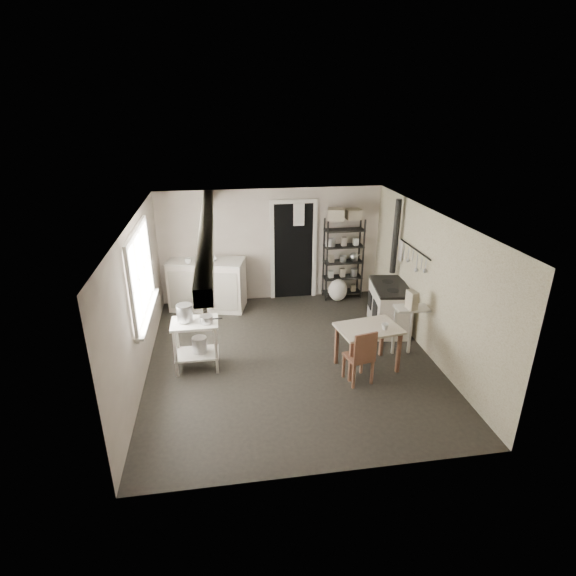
{
  "coord_description": "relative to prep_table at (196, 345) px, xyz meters",
  "views": [
    {
      "loc": [
        -1.01,
        -6.23,
        3.8
      ],
      "look_at": [
        0.0,
        0.3,
        1.1
      ],
      "focal_mm": 28.0,
      "sensor_mm": 36.0,
      "label": 1
    }
  ],
  "objects": [
    {
      "name": "ceiling",
      "position": [
        1.48,
        0.07,
        1.9
      ],
      "size": [
        5.0,
        5.0,
        0.0
      ],
      "primitive_type": "plane",
      "rotation": [
        3.14,
        0.0,
        0.0
      ],
      "color": "silver",
      "rests_on": "wall_back"
    },
    {
      "name": "counter_cup",
      "position": [
        -0.18,
        2.09,
        0.57
      ],
      "size": [
        0.14,
        0.14,
        0.1
      ],
      "primitive_type": "imported",
      "rotation": [
        0.0,
        0.0,
        -0.07
      ],
      "color": "silver",
      "rests_on": "base_cabinets"
    },
    {
      "name": "chair",
      "position": [
        2.35,
        -0.72,
        0.08
      ],
      "size": [
        0.43,
        0.44,
        0.87
      ],
      "primitive_type": null,
      "rotation": [
        0.0,
        0.0,
        0.22
      ],
      "color": "brown",
      "rests_on": "ground"
    },
    {
      "name": "doorway",
      "position": [
        1.93,
        2.54,
        0.6
      ],
      "size": [
        0.96,
        0.1,
        2.08
      ],
      "primitive_type": null,
      "color": "silver",
      "rests_on": "ground"
    },
    {
      "name": "utensil_rail",
      "position": [
        3.67,
        0.67,
        1.15
      ],
      "size": [
        0.06,
        1.2,
        0.44
      ],
      "primitive_type": null,
      "color": "#B9B9BC",
      "rests_on": "wall_right"
    },
    {
      "name": "wall_left",
      "position": [
        -0.77,
        0.07,
        0.75
      ],
      "size": [
        0.02,
        5.0,
        2.3
      ],
      "primitive_type": "cube",
      "color": "#BDB0A1",
      "rests_on": "ground"
    },
    {
      "name": "stockpot",
      "position": [
        -0.13,
        0.03,
        0.54
      ],
      "size": [
        0.24,
        0.24,
        0.26
      ],
      "primitive_type": "cylinder",
      "rotation": [
        0.0,
        0.0,
        -0.01
      ],
      "color": "#B9B9BC",
      "rests_on": "prep_table"
    },
    {
      "name": "saucepan",
      "position": [
        0.18,
        -0.06,
        0.45
      ],
      "size": [
        0.21,
        0.21,
        0.11
      ],
      "primitive_type": "cylinder",
      "rotation": [
        0.0,
        0.0,
        0.06
      ],
      "color": "#B9B9BC",
      "rests_on": "prep_table"
    },
    {
      "name": "floor",
      "position": [
        1.48,
        0.07,
        -0.4
      ],
      "size": [
        5.0,
        5.0,
        0.0
      ],
      "primitive_type": "plane",
      "color": "black",
      "rests_on": "ground"
    },
    {
      "name": "wallpaper_panel",
      "position": [
        3.72,
        0.07,
        0.75
      ],
      "size": [
        0.01,
        5.0,
        2.3
      ],
      "primitive_type": null,
      "color": "beige",
      "rests_on": "wall_right"
    },
    {
      "name": "storage_box_a",
      "position": [
        2.74,
        2.32,
        1.61
      ],
      "size": [
        0.39,
        0.36,
        0.22
      ],
      "primitive_type": "cube",
      "rotation": [
        0.0,
        0.0,
        -0.27
      ],
      "color": "#BEB398",
      "rests_on": "shelf_rack"
    },
    {
      "name": "wall_right",
      "position": [
        3.73,
        0.07,
        0.75
      ],
      "size": [
        0.02,
        5.0,
        2.3
      ],
      "primitive_type": "cube",
      "color": "#BDB0A1",
      "rests_on": "ground"
    },
    {
      "name": "window",
      "position": [
        -0.74,
        0.27,
        1.1
      ],
      "size": [
        0.12,
        1.76,
        1.28
      ],
      "primitive_type": null,
      "color": "silver",
      "rests_on": "wall_left"
    },
    {
      "name": "flour_sack",
      "position": [
        2.81,
        2.19,
        -0.16
      ],
      "size": [
        0.4,
        0.34,
        0.47
      ],
      "primitive_type": "ellipsoid",
      "rotation": [
        0.0,
        0.0,
        0.02
      ],
      "color": "silver",
      "rests_on": "ground"
    },
    {
      "name": "oats_box",
      "position": [
        3.36,
        -0.11,
        0.61
      ],
      "size": [
        0.15,
        0.21,
        0.29
      ],
      "primitive_type": "cube",
      "rotation": [
        0.0,
        0.0,
        0.16
      ],
      "color": "#BEB398",
      "rests_on": "side_ledge"
    },
    {
      "name": "shelf_jar",
      "position": [
        2.61,
        2.37,
        0.97
      ],
      "size": [
        0.11,
        0.11,
        0.19
      ],
      "primitive_type": "imported",
      "rotation": [
        0.0,
        0.0,
        -0.38
      ],
      "color": "silver",
      "rests_on": "shelf_rack"
    },
    {
      "name": "prep_table",
      "position": [
        0.0,
        0.0,
        0.0
      ],
      "size": [
        0.7,
        0.5,
        0.79
      ],
      "primitive_type": null,
      "rotation": [
        0.0,
        0.0,
        -0.0
      ],
      "color": "silver",
      "rests_on": "ground"
    },
    {
      "name": "mixing_bowl",
      "position": [
        0.26,
        2.17,
        0.56
      ],
      "size": [
        0.32,
        0.32,
        0.07
      ],
      "primitive_type": "imported",
      "rotation": [
        0.0,
        0.0,
        0.06
      ],
      "color": "silver",
      "rests_on": "base_cabinets"
    },
    {
      "name": "wall_back",
      "position": [
        1.48,
        2.57,
        0.75
      ],
      "size": [
        4.5,
        0.02,
        2.3
      ],
      "primitive_type": "cube",
      "color": "#BDB0A1",
      "rests_on": "ground"
    },
    {
      "name": "base_cabinets",
      "position": [
        0.15,
        2.25,
        0.06
      ],
      "size": [
        1.64,
        1.01,
        1.01
      ],
      "primitive_type": null,
      "rotation": [
        0.0,
        0.0,
        -0.25
      ],
      "color": "silver",
      "rests_on": "ground"
    },
    {
      "name": "stove",
      "position": [
        3.4,
        0.84,
        0.04
      ],
      "size": [
        0.73,
        1.14,
        0.83
      ],
      "primitive_type": null,
      "rotation": [
        0.0,
        0.0,
        -0.14
      ],
      "color": "silver",
      "rests_on": "ground"
    },
    {
      "name": "table_cup",
      "position": [
        2.8,
        -0.51,
        0.41
      ],
      "size": [
        0.14,
        0.14,
        0.1
      ],
      "primitive_type": "imported",
      "rotation": [
        0.0,
        0.0,
        0.38
      ],
      "color": "silver",
      "rests_on": "work_table"
    },
    {
      "name": "work_table",
      "position": [
        2.59,
        -0.4,
        -0.02
      ],
      "size": [
        1.01,
        0.78,
        0.7
      ],
      "primitive_type": null,
      "rotation": [
        0.0,
        0.0,
        0.16
      ],
      "color": "beige",
      "rests_on": "ground"
    },
    {
      "name": "side_ledge",
      "position": [
        3.4,
        -0.07,
        0.03
      ],
      "size": [
        0.56,
        0.32,
        0.83
      ],
      "primitive_type": null,
      "rotation": [
        0.0,
        0.0,
        -0.07
      ],
      "color": "silver",
      "rests_on": "ground"
    },
    {
      "name": "shelf_rack",
      "position": [
        2.94,
        2.37,
        0.55
      ],
      "size": [
        0.81,
        0.33,
        1.69
      ],
      "primitive_type": null,
      "rotation": [
        0.0,
        0.0,
        0.02
      ],
      "color": "black",
      "rests_on": "ground"
    },
    {
      "name": "floor_crock",
      "position": [
        2.85,
        0.2,
        -0.33
      ],
      "size": [
        0.13,
        0.13,
        0.15
      ],
      "primitive_type": "cylinder",
      "rotation": [
        0.0,
        0.0,
        -0.13
      ],
      "color": "silver",
      "rests_on": "ground"
    },
    {
      "name": "stovepipe",
      "position": [
        3.59,
        1.3,
        1.19
      ],
      "size": [
        0.14,
        0.14,
        1.39
      ],
      "primitive_type": null,
      "rotation": [
        0.0,
        0.0,
        -0.41
      ],
      "color": "black",
      "rests_on": "stove"
    },
    {
      "name": "ceiling_beam",
      "position": [
        0.28,
        0.07,
        1.8
      ],
      "size": [
        0.18,
        5.0,
        0.18
      ],
      "primitive_type": null,
      "color": "silver",
      "rests_on": "ceiling"
    },
    {
      "name": "storage_box_b",
      "position": [
        3.1,
        2.35,
        1.59
      ],
      "size": [
        0.32,
        0.3,
        0.19
      ],
      "primitive_type": "cube",
      "rotation": [
        0.0,
        0.0,
        0.05
      ],
      "color": "#BEB398",
      "rests_on": "shelf_rack"
    },
    {
      "name": "wall_front",
      "position": [
        1.48,
        -2.43,
        0.75
      ],
      "size": [
        4.5,
        0.02,
        2.3
      ],
      "primitive_type": "cube",
      "color": "#BDB0A1",
      "rests_on": "ground"
    },
    {
      "name": "bucket",
      "position": [
        0.05,
        0.03,
        -0.02
      ],
      "size": [
        0.3,
        0.3,
        0.25
      ],
      "primitive_type": "cylinder",
      "rotation": [
        0.0,
        0.0,
        -0.43
      ],
      "color": "#B9B9BC",
      "rests_on": "prep_table"
    }
  ]
}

